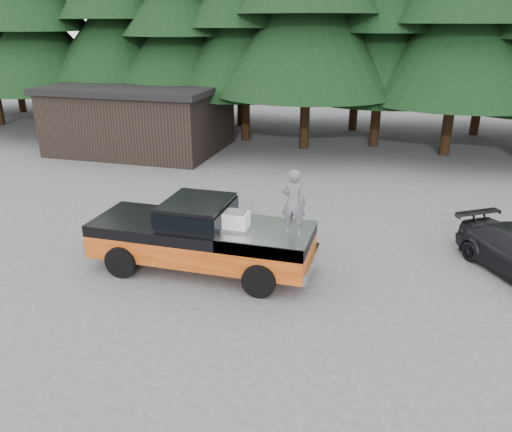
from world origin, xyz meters
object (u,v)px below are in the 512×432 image
(pickup_truck, at_px, (202,246))
(air_compressor, at_px, (236,221))
(man_on_bed, at_px, (294,202))
(utility_building, at_px, (141,117))

(pickup_truck, height_order, air_compressor, air_compressor)
(man_on_bed, relative_size, utility_building, 0.20)
(pickup_truck, height_order, man_on_bed, man_on_bed)
(air_compressor, bearing_deg, man_on_bed, 1.88)
(pickup_truck, bearing_deg, utility_building, 123.90)
(air_compressor, height_order, man_on_bed, man_on_bed)
(air_compressor, relative_size, utility_building, 0.07)
(pickup_truck, xyz_separation_m, air_compressor, (1.02, -0.18, 0.88))
(air_compressor, distance_m, man_on_bed, 1.56)
(utility_building, bearing_deg, pickup_truck, -56.10)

